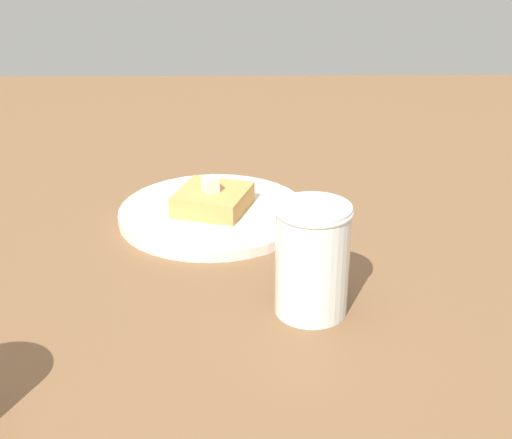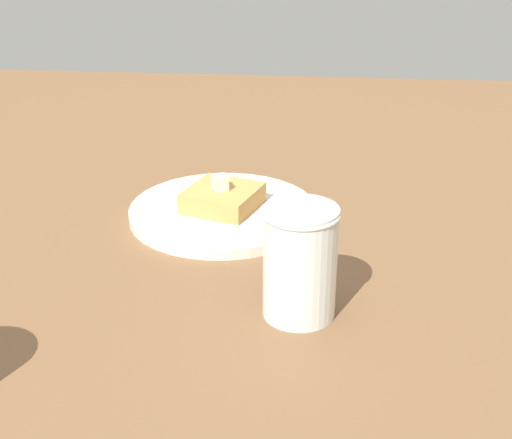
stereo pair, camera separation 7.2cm
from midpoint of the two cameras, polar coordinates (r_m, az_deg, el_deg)
table_surface at (r=88.86cm, az=-6.18°, el=0.82°), size 127.82×127.82×2.22cm
plate at (r=83.30cm, az=-5.93°, el=0.47°), size 21.93×21.93×1.22cm
toast_slice_center at (r=82.62cm, az=-5.98°, el=1.54°), size 9.84×9.75×2.32cm
butter_pat_primary at (r=81.60cm, az=-6.21°, el=2.76°), size 2.23×2.15×1.72cm
fork at (r=77.41cm, az=-3.96°, el=-0.87°), size 6.69×15.56×0.36cm
syrup_jar at (r=63.18cm, az=1.26°, el=-3.56°), size 6.82×6.82×10.43cm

